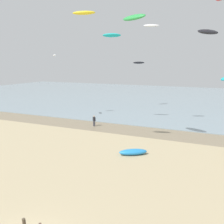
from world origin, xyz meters
The scene contains 12 objects.
wet_sand_strip centered at (0.00, 25.55, 0.00)m, with size 120.00×5.54×0.01m, color #84755B.
sea centered at (0.00, 63.32, 0.05)m, with size 160.00×70.00×0.10m, color #7F939E.
person_left_flank centered at (-9.42, 25.50, 0.92)m, with size 0.56×0.30×1.71m.
grounded_kite centered at (0.58, 15.98, 0.31)m, with size 3.09×1.11×0.62m, color #2384D1.
kite_aloft_0 centered at (-17.84, 27.33, 11.03)m, with size 1.82×0.58×0.29m, color white.
kite_aloft_2 centered at (-8.83, 44.76, 9.80)m, with size 2.88×0.92×0.46m, color black.
kite_aloft_3 centered at (-1.70, 29.37, 15.21)m, with size 2.37×0.76×0.38m, color white.
kite_aloft_5 centered at (-0.65, 18.97, 14.75)m, with size 3.38×1.08×0.54m, color green.
kite_aloft_7 centered at (-5.14, 15.73, 15.05)m, with size 2.53×0.81×0.40m, color yellow.
kite_aloft_9 centered at (-7.80, 28.59, 14.01)m, with size 2.88×0.92×0.46m, color #19B2B7.
kite_aloft_11 centered at (8.42, 41.06, 6.99)m, with size 3.35×1.07×0.54m, color #19B2B7.
kite_aloft_12 centered at (6.74, 24.02, 13.39)m, with size 3.03×0.97×0.48m, color black.
Camera 1 is at (9.72, -9.38, 9.89)m, focal length 41.64 mm.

